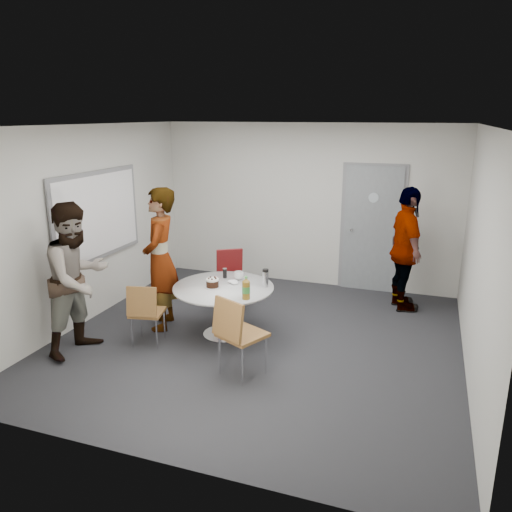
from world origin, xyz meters
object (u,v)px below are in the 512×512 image
at_px(person_left, 78,279).
at_px(person_right, 406,250).
at_px(chair_near_left, 145,309).
at_px(chair_far, 231,273).
at_px(door, 372,229).
at_px(table, 225,293).
at_px(person_main, 160,259).
at_px(whiteboard, 98,215).
at_px(chair_near_right, 236,329).

relative_size(person_left, person_right, 1.01).
distance_m(person_left, person_right, 4.54).
relative_size(chair_near_left, chair_far, 0.94).
relative_size(chair_far, person_left, 0.47).
xyz_separation_m(person_left, person_right, (3.63, 2.73, -0.01)).
xyz_separation_m(door, chair_near_left, (-2.38, -3.08, -0.53)).
distance_m(table, person_main, 1.00).
bearing_deg(whiteboard, chair_far, 26.19).
bearing_deg(table, whiteboard, 174.73).
bearing_deg(chair_near_right, chair_far, 139.14).
relative_size(door, chair_far, 2.43).
bearing_deg(person_right, table, 109.53).
height_order(chair_near_left, chair_far, chair_far).
height_order(whiteboard, chair_near_right, whiteboard).
height_order(door, person_main, door).
xyz_separation_m(whiteboard, chair_near_left, (1.18, -0.80, -0.95)).
distance_m(whiteboard, chair_far, 2.08).
relative_size(chair_near_left, person_main, 0.43).
height_order(whiteboard, chair_far, whiteboard).
distance_m(table, chair_near_right, 1.11).
relative_size(table, chair_near_left, 1.59).
height_order(door, chair_far, door).
distance_m(door, whiteboard, 4.25).
relative_size(door, chair_near_left, 2.59).
bearing_deg(chair_far, table, 77.56).
height_order(chair_near_right, person_left, person_left).
height_order(chair_near_left, person_main, person_main).
bearing_deg(door, person_left, -131.54).
bearing_deg(door, whiteboard, -147.34).
bearing_deg(person_main, chair_near_left, -8.11).
distance_m(chair_near_right, person_right, 3.18).
bearing_deg(person_right, chair_near_right, 129.67).
bearing_deg(chair_far, door, -173.03).
relative_size(table, chair_far, 1.50).
xyz_separation_m(chair_far, person_left, (-1.16, -1.98, 0.40)).
distance_m(table, person_left, 1.82).
bearing_deg(person_main, chair_far, 131.89).
bearing_deg(table, person_left, -146.92).
bearing_deg(table, door, 57.82).
distance_m(whiteboard, person_right, 4.46).
xyz_separation_m(whiteboard, person_left, (0.51, -1.16, -0.52)).
relative_size(whiteboard, table, 1.46).
bearing_deg(chair_near_left, person_left, -164.10).
bearing_deg(person_left, chair_near_right, -80.16).
distance_m(chair_far, person_left, 2.33).
xyz_separation_m(chair_near_right, chair_far, (-0.87, 1.98, -0.04)).
xyz_separation_m(door, table, (-1.55, -2.47, -0.43)).
bearing_deg(chair_near_left, person_right, 26.60).
distance_m(door, person_right, 0.93).
height_order(whiteboard, table, whiteboard).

